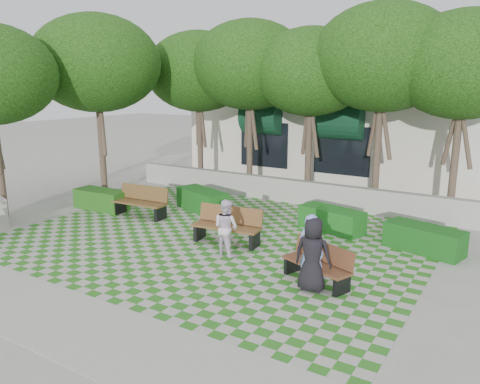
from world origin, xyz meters
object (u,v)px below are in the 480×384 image
Objects in this scene: bench_east at (318,264)px; hedge_west at (102,200)px; bench_west at (141,202)px; hedge_midright at (332,219)px; person_white at (226,227)px; person_blue at (311,251)px; hedge_east at (424,239)px; person_dark at (313,254)px; hedge_midleft at (202,200)px; bench_mid at (228,226)px.

bench_east is 9.53m from hedge_west.
hedge_midright is (6.26, 1.97, -0.15)m from bench_west.
person_white is at bearing -167.02° from bench_east.
person_white reaches higher than bench_west.
bench_east is 4.09m from hedge_midright.
person_blue is at bearing -13.56° from hedge_west.
person_dark is (-1.64, -3.93, 0.49)m from hedge_east.
hedge_east is 5.47m from person_white.
bench_west is 1.91m from hedge_west.
bench_east is at bearing -84.41° from person_blue.
bench_west is 1.00× the size of hedge_east.
hedge_west is 9.70m from person_dark.
bench_east is 7.09m from hedge_midleft.
bench_east is at bearing -90.57° from person_dark.
person_blue is at bearing -75.57° from bench_east.
person_white is at bearing -22.73° from bench_west.
hedge_midleft is at bearing 169.45° from bench_east.
hedge_east is 4.29m from person_dark.
person_blue is at bearing 175.80° from person_white.
person_white reaches higher than hedge_midleft.
bench_east is at bearing -11.36° from hedge_west.
bench_mid reaches higher than bench_east.
person_white reaches higher than bench_mid.
person_dark is at bearing -112.58° from hedge_east.
bench_mid is (-3.32, 1.20, 0.06)m from bench_east.
hedge_east is (5.01, 2.24, -0.15)m from bench_mid.
hedge_midright is 0.98× the size of hedge_west.
bench_west reaches higher than hedge_west.
bench_west is at bearing 163.38° from bench_mid.
bench_east is 7.69m from bench_west.
hedge_east is 7.75m from hedge_midleft.
person_blue is (-1.73, -3.82, 0.51)m from hedge_east.
hedge_east is 2.91m from hedge_midright.
hedge_east is 1.01× the size of hedge_midright.
hedge_west is 9.58m from person_blue.
hedge_midleft is (1.37, 1.74, -0.12)m from bench_west.
bench_mid reaches higher than hedge_west.
bench_mid is 1.35× the size of person_white.
hedge_east is at bearing 8.11° from hedge_west.
hedge_midleft is (-6.06, 3.68, -0.06)m from bench_east.
bench_mid is 1.00× the size of hedge_east.
person_dark reaches higher than hedge_east.
bench_east is at bearing -26.35° from bench_mid.
person_blue is (9.30, -2.24, 0.50)m from hedge_west.
bench_east is 0.56m from person_blue.
bench_mid is 1.19× the size of person_blue.
bench_mid reaches higher than hedge_midright.
bench_east is at bearing -176.87° from person_white.
hedge_midright is at bearing 170.74° from hedge_east.
person_blue is 2.89m from person_white.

